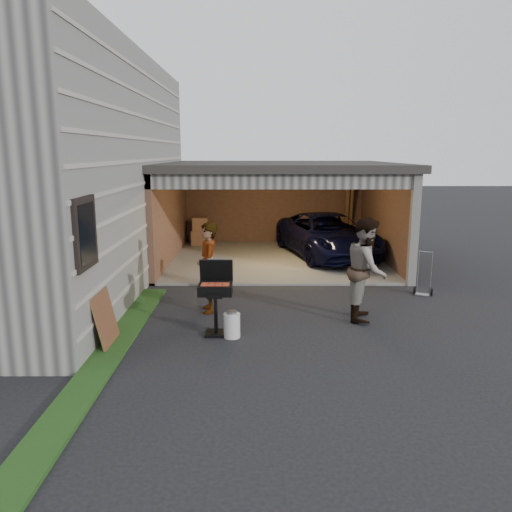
% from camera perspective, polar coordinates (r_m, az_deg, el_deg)
% --- Properties ---
extents(ground, '(80.00, 80.00, 0.00)m').
position_cam_1_polar(ground, '(8.84, -0.75, -9.41)').
color(ground, black).
rests_on(ground, ground).
extents(house, '(7.00, 11.00, 5.50)m').
position_cam_1_polar(house, '(13.69, -26.86, 8.67)').
color(house, '#474744').
rests_on(house, ground).
extents(groundcover_strip, '(0.50, 8.00, 0.06)m').
position_cam_1_polar(groundcover_strip, '(8.25, -16.98, -11.33)').
color(groundcover_strip, '#193814').
rests_on(groundcover_strip, ground).
extents(garage, '(6.80, 6.30, 2.90)m').
position_cam_1_polar(garage, '(15.11, 2.47, 6.74)').
color(garage, '#605E59').
rests_on(garage, ground).
extents(minivan, '(3.16, 5.04, 1.30)m').
position_cam_1_polar(minivan, '(15.42, 8.16, 2.17)').
color(minivan, black).
rests_on(minivan, ground).
extents(woman, '(0.56, 0.74, 1.84)m').
position_cam_1_polar(woman, '(10.08, -5.52, -1.34)').
color(woman, '#9BB6C3').
rests_on(woman, ground).
extents(man, '(0.97, 1.12, 1.99)m').
position_cam_1_polar(man, '(9.82, 12.53, -1.45)').
color(man, '#3D2B18').
rests_on(man, ground).
extents(bbq_grill, '(0.59, 0.52, 1.32)m').
position_cam_1_polar(bbq_grill, '(8.84, -4.64, -4.08)').
color(bbq_grill, black).
rests_on(bbq_grill, ground).
extents(propane_tank, '(0.31, 0.31, 0.44)m').
position_cam_1_polar(propane_tank, '(8.84, -2.77, -7.92)').
color(propane_tank, silver).
rests_on(propane_tank, ground).
extents(plywood_panel, '(0.23, 0.84, 0.92)m').
position_cam_1_polar(plywood_panel, '(8.75, -16.81, -6.95)').
color(plywood_panel, '#522B1C').
rests_on(plywood_panel, ground).
extents(hand_truck, '(0.47, 0.43, 1.02)m').
position_cam_1_polar(hand_truck, '(11.99, 18.57, -3.34)').
color(hand_truck, slate).
rests_on(hand_truck, ground).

